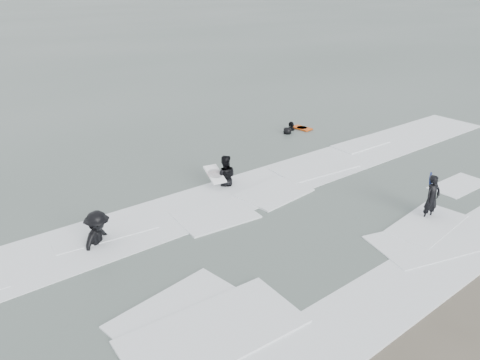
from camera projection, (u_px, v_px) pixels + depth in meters
ground at (366, 287)px, 11.34m from camera, size 320.00×320.00×0.00m
surfer_centre at (428, 219)px, 14.48m from camera, size 0.59×0.44×1.48m
surfer_wading at (225, 186)px, 16.76m from camera, size 1.06×1.01×1.72m
surfer_breaker at (100, 245)px, 13.08m from camera, size 1.41×1.27×1.90m
surfer_right_near at (291, 131)px, 22.69m from camera, size 1.03×0.63×1.63m
surfer_right_far at (287, 135)px, 22.16m from camera, size 0.87×0.86×1.52m
surf_foam at (267, 226)px, 14.00m from camera, size 30.03×9.06×0.09m
bodyboards at (309, 158)px, 17.91m from camera, size 7.90×9.35×1.25m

